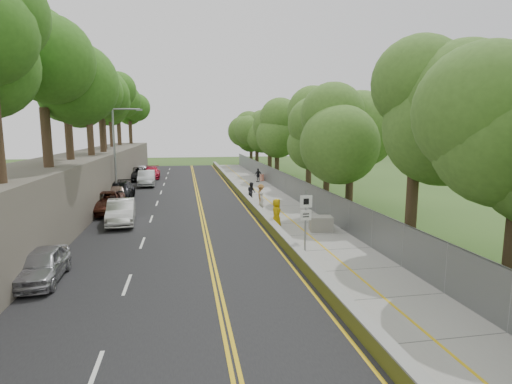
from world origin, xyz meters
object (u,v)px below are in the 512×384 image
at_px(construction_barrel, 262,177).
at_px(signpost, 306,214).
at_px(painter_0, 276,213).
at_px(person_far, 258,175).
at_px(streetlight, 117,147).
at_px(car_0, 42,265).
at_px(car_2, 107,202).
at_px(car_1, 121,212).
at_px(concrete_block, 321,224).

bearing_deg(construction_barrel, signpost, -96.59).
xyz_separation_m(painter_0, person_far, (2.90, 22.07, -0.11)).
distance_m(streetlight, car_0, 19.41).
xyz_separation_m(signpost, person_far, (2.60, 27.20, -1.12)).
xyz_separation_m(car_2, painter_0, (11.35, -6.71, 0.16)).
distance_m(construction_barrel, person_far, 1.19).
relative_size(construction_barrel, person_far, 0.52).
relative_size(car_1, car_2, 0.87).
height_order(signpost, construction_barrel, signpost).
distance_m(construction_barrel, car_1, 24.18).
distance_m(signpost, concrete_block, 4.59).
distance_m(construction_barrel, car_2, 22.08).
relative_size(concrete_block, person_far, 0.85).
relative_size(signpost, person_far, 1.95).
height_order(car_0, car_2, car_2).
bearing_deg(painter_0, car_1, 88.54).
xyz_separation_m(concrete_block, car_0, (-13.80, -5.78, 0.21)).
xyz_separation_m(construction_barrel, car_1, (-13.30, -20.19, 0.37)).
height_order(signpost, concrete_block, signpost).
relative_size(car_0, car_2, 0.72).
distance_m(streetlight, construction_barrel, 18.95).
relative_size(streetlight, concrete_block, 5.95).
bearing_deg(person_far, car_0, 48.18).
relative_size(car_1, person_far, 3.00).
xyz_separation_m(streetlight, painter_0, (11.21, -11.89, -3.68)).
bearing_deg(signpost, car_0, -170.28).
distance_m(car_0, car_2, 13.84).
distance_m(signpost, car_1, 12.86).
bearing_deg(construction_barrel, car_2, -132.45).
relative_size(car_2, painter_0, 3.01).
distance_m(streetlight, concrete_block, 19.47).
height_order(construction_barrel, concrete_block, concrete_block).
bearing_deg(concrete_block, streetlight, 135.91).
height_order(concrete_block, car_0, car_0).
bearing_deg(car_1, concrete_block, -23.94).
relative_size(signpost, concrete_block, 2.31).
bearing_deg(painter_0, car_0, 136.73).
relative_size(streetlight, car_1, 1.68).
relative_size(car_0, painter_0, 2.17).
distance_m(car_0, person_far, 32.49).
relative_size(streetlight, painter_0, 4.41).
xyz_separation_m(concrete_block, person_far, (0.45, 23.42, 0.35)).
relative_size(streetlight, construction_barrel, 9.77).
distance_m(streetlight, car_1, 9.96).
height_order(car_2, person_far, person_far).
bearing_deg(person_far, construction_barrel, -140.60).
bearing_deg(car_0, car_1, 78.94).
xyz_separation_m(signpost, concrete_block, (2.15, 3.78, -1.46)).
bearing_deg(painter_0, car_2, 74.00).
height_order(car_2, painter_0, painter_0).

